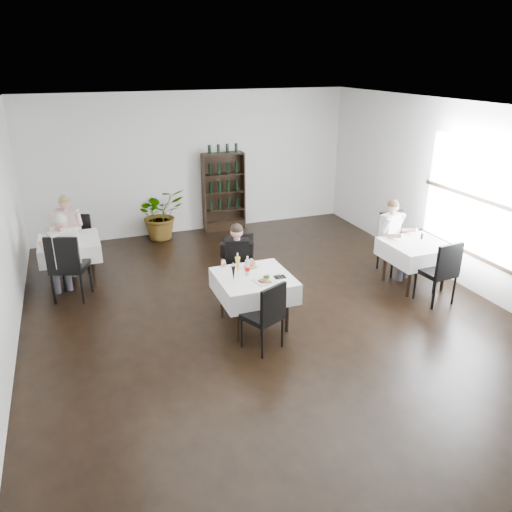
% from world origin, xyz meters
% --- Properties ---
extents(room_shell, '(9.00, 9.00, 9.00)m').
position_xyz_m(room_shell, '(0.00, 0.00, 1.50)').
color(room_shell, black).
rests_on(room_shell, ground).
extents(window_right, '(0.06, 2.30, 1.85)m').
position_xyz_m(window_right, '(3.48, 0.00, 1.50)').
color(window_right, white).
rests_on(window_right, room_shell).
extents(wine_shelf, '(0.90, 0.28, 1.75)m').
position_xyz_m(wine_shelf, '(0.60, 4.31, 0.85)').
color(wine_shelf, black).
rests_on(wine_shelf, ground).
extents(main_table, '(1.03, 1.03, 0.77)m').
position_xyz_m(main_table, '(-0.30, 0.00, 0.62)').
color(main_table, black).
rests_on(main_table, ground).
extents(left_table, '(0.98, 0.98, 0.77)m').
position_xyz_m(left_table, '(-2.70, 2.50, 0.62)').
color(left_table, black).
rests_on(left_table, ground).
extents(right_table, '(0.98, 0.98, 0.77)m').
position_xyz_m(right_table, '(2.70, 0.30, 0.62)').
color(right_table, black).
rests_on(right_table, ground).
extents(potted_tree, '(1.16, 1.07, 1.09)m').
position_xyz_m(potted_tree, '(-0.84, 4.20, 0.54)').
color(potted_tree, '#21511B').
rests_on(potted_tree, ground).
extents(main_chair_far, '(0.55, 0.56, 1.08)m').
position_xyz_m(main_chair_far, '(-0.21, 0.75, 0.62)').
color(main_chair_far, black).
rests_on(main_chair_far, ground).
extents(main_chair_near, '(0.58, 0.59, 0.96)m').
position_xyz_m(main_chair_near, '(-0.38, -0.69, 0.55)').
color(main_chair_near, black).
rests_on(main_chair_near, ground).
extents(left_chair_far, '(0.57, 0.57, 1.00)m').
position_xyz_m(left_chair_far, '(-2.55, 3.10, 0.57)').
color(left_chair_far, black).
rests_on(left_chair_far, ground).
extents(left_chair_near, '(0.66, 0.66, 1.12)m').
position_xyz_m(left_chair_near, '(-2.75, 1.75, 0.64)').
color(left_chair_near, black).
rests_on(left_chair_near, ground).
extents(right_chair_far, '(0.49, 0.50, 1.08)m').
position_xyz_m(right_chair_far, '(2.76, 1.00, 0.61)').
color(right_chair_far, black).
rests_on(right_chair_far, ground).
extents(right_chair_near, '(0.51, 0.52, 1.04)m').
position_xyz_m(right_chair_near, '(2.64, -0.41, 0.60)').
color(right_chair_near, black).
rests_on(right_chair_near, ground).
extents(diner_main, '(0.56, 0.59, 1.33)m').
position_xyz_m(diner_main, '(-0.33, 0.65, 0.77)').
color(diner_main, '#44454C').
rests_on(diner_main, ground).
extents(diner_left_far, '(0.59, 0.63, 1.40)m').
position_xyz_m(diner_left_far, '(-2.71, 3.04, 0.81)').
color(diner_left_far, '#44454C').
rests_on(diner_left_far, ground).
extents(diner_left_near, '(0.61, 0.65, 1.44)m').
position_xyz_m(diner_left_near, '(-2.79, 1.87, 0.83)').
color(diner_left_near, '#44454C').
rests_on(diner_left_near, ground).
extents(diner_right_far, '(0.60, 0.64, 1.38)m').
position_xyz_m(diner_right_far, '(2.61, 0.82, 0.80)').
color(diner_right_far, '#44454C').
rests_on(diner_right_far, ground).
extents(plate_far, '(0.34, 0.34, 0.08)m').
position_xyz_m(plate_far, '(-0.24, 0.29, 0.79)').
color(plate_far, white).
rests_on(plate_far, main_table).
extents(plate_near, '(0.30, 0.30, 0.08)m').
position_xyz_m(plate_near, '(-0.23, -0.24, 0.79)').
color(plate_near, white).
rests_on(plate_near, main_table).
extents(pilsner_dark, '(0.06, 0.06, 0.26)m').
position_xyz_m(pilsner_dark, '(-0.61, -0.03, 0.88)').
color(pilsner_dark, black).
rests_on(pilsner_dark, main_table).
extents(pilsner_lager, '(0.08, 0.08, 0.33)m').
position_xyz_m(pilsner_lager, '(-0.50, 0.12, 0.90)').
color(pilsner_lager, gold).
rests_on(pilsner_lager, main_table).
extents(coke_bottle, '(0.07, 0.07, 0.28)m').
position_xyz_m(coke_bottle, '(-0.37, 0.06, 0.88)').
color(coke_bottle, silver).
rests_on(coke_bottle, main_table).
extents(napkin_cutlery, '(0.17, 0.18, 0.02)m').
position_xyz_m(napkin_cutlery, '(0.02, -0.17, 0.78)').
color(napkin_cutlery, black).
rests_on(napkin_cutlery, main_table).
extents(pepper_mill, '(0.04, 0.04, 0.10)m').
position_xyz_m(pepper_mill, '(2.89, 0.43, 0.82)').
color(pepper_mill, black).
rests_on(pepper_mill, right_table).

